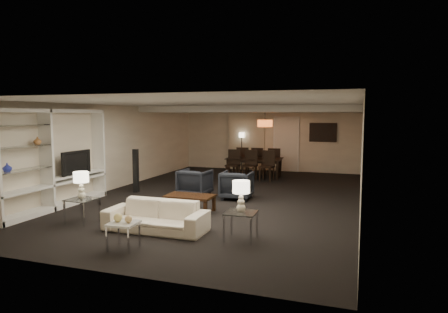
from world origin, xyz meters
name	(u,v)px	position (x,y,z in m)	size (l,w,h in m)	color
floor	(224,197)	(0.00, 0.00, 0.00)	(11.00, 11.00, 0.00)	black
ceiling	(224,104)	(0.00, 0.00, 2.50)	(7.00, 11.00, 0.02)	silver
wall_back	(269,139)	(0.00, 5.50, 1.25)	(7.00, 0.02, 2.50)	beige
wall_front	(95,185)	(0.00, -5.50, 1.25)	(7.00, 0.02, 2.50)	beige
wall_left	(113,147)	(-3.50, 0.00, 1.25)	(0.02, 11.00, 2.50)	beige
wall_right	(362,155)	(3.50, 0.00, 1.25)	(0.02, 11.00, 2.50)	beige
ceiling_soffit	(257,110)	(0.00, 3.50, 2.40)	(7.00, 4.00, 0.20)	silver
curtains	(247,140)	(-0.90, 5.42, 1.20)	(1.50, 0.12, 2.40)	beige
door	(286,145)	(0.70, 5.47, 1.05)	(0.90, 0.05, 2.10)	silver
painting	(323,132)	(2.10, 5.46, 1.55)	(0.95, 0.04, 0.65)	#142D38
media_unit	(55,159)	(-3.31, -2.60, 1.18)	(0.38, 3.40, 2.35)	white
pendant_light	(265,123)	(0.30, 3.50, 1.92)	(0.52, 0.52, 0.24)	#D8591E
sofa	(156,216)	(-0.19, -3.45, 0.29)	(1.97, 0.77, 0.58)	beige
coffee_table	(190,203)	(-0.19, -1.85, 0.19)	(1.08, 0.63, 0.39)	black
armchair_left	(195,183)	(-0.79, -0.15, 0.37)	(0.78, 0.81, 0.73)	black
armchair_right	(237,185)	(0.41, -0.15, 0.37)	(0.78, 0.81, 0.73)	black
side_table_left	(82,211)	(-1.89, -3.45, 0.25)	(0.54, 0.54, 0.51)	white
side_table_right	(241,226)	(1.51, -3.45, 0.25)	(0.54, 0.54, 0.51)	white
table_lamp_left	(81,185)	(-1.89, -3.45, 0.79)	(0.31, 0.31, 0.56)	#F1EACB
table_lamp_right	(241,196)	(1.51, -3.45, 0.79)	(0.31, 0.31, 0.56)	#F2E6CC
marble_table	(124,236)	(-0.19, -4.55, 0.23)	(0.45, 0.45, 0.45)	silver
gold_gourd_a	(118,218)	(-0.29, -4.55, 0.52)	(0.14, 0.14, 0.14)	#E6D079
gold_gourd_b	(128,219)	(-0.09, -4.55, 0.51)	(0.13, 0.13, 0.13)	#DCB474
television	(73,162)	(-3.28, -2.01, 1.04)	(0.13, 1.01, 0.58)	black
vase_blue	(7,167)	(-3.31, -3.93, 1.15)	(0.18, 0.18, 0.19)	#2934B1
vase_amber	(37,141)	(-3.31, -3.10, 1.65)	(0.17, 0.17, 0.17)	#B1713B
floor_speaker	(136,171)	(-2.60, -0.21, 0.62)	(0.14, 0.14, 1.24)	black
dining_table	(254,168)	(-0.09, 3.59, 0.34)	(1.94, 1.08, 0.68)	black
chair_nl	(233,164)	(-0.69, 2.94, 0.51)	(0.47, 0.47, 1.01)	black
chair_nm	(249,165)	(-0.09, 2.94, 0.51)	(0.47, 0.47, 1.01)	black
chair_nr	(267,166)	(0.51, 2.94, 0.51)	(0.47, 0.47, 1.01)	black
chair_fl	(243,160)	(-0.69, 4.24, 0.51)	(0.47, 0.47, 1.01)	black
chair_fm	(259,161)	(-0.09, 4.24, 0.51)	(0.47, 0.47, 1.01)	black
chair_fr	(275,162)	(0.51, 4.24, 0.51)	(0.47, 0.47, 1.01)	black
floor_lamp	(242,151)	(-1.04, 5.20, 0.76)	(0.22, 0.22, 1.51)	black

